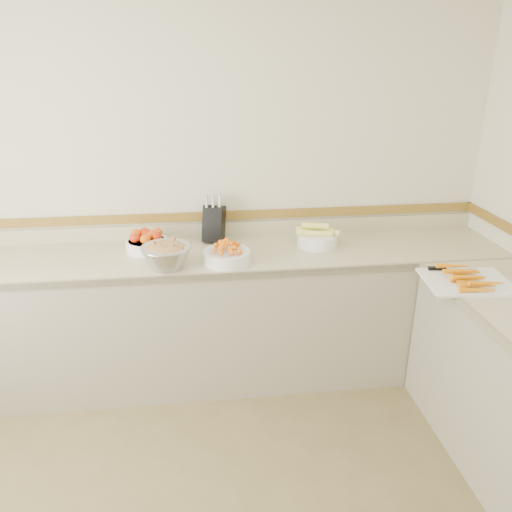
{
  "coord_description": "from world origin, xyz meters",
  "views": [
    {
      "loc": [
        0.02,
        -1.28,
        2.08
      ],
      "look_at": [
        0.35,
        1.35,
        1.0
      ],
      "focal_mm": 35.0,
      "sensor_mm": 36.0,
      "label": 1
    }
  ],
  "objects": [
    {
      "name": "back_wall",
      "position": [
        0.0,
        2.0,
        1.3
      ],
      "size": [
        4.0,
        0.0,
        4.0
      ],
      "primitive_type": "plane",
      "rotation": [
        1.57,
        0.0,
        0.0
      ],
      "color": "beige",
      "rests_on": "ground_plane"
    },
    {
      "name": "knife_block",
      "position": [
        0.13,
        1.9,
        1.03
      ],
      "size": [
        0.18,
        0.2,
        0.32
      ],
      "color": "black",
      "rests_on": "counter_back"
    },
    {
      "name": "cherry_tomato_bowl",
      "position": [
        0.19,
        1.52,
        0.95
      ],
      "size": [
        0.29,
        0.29,
        0.15
      ],
      "color": "white",
      "rests_on": "counter_back"
    },
    {
      "name": "rhubarb_bowl",
      "position": [
        -0.16,
        1.47,
        0.99
      ],
      "size": [
        0.3,
        0.3,
        0.17
      ],
      "color": "#B2B2BA",
      "rests_on": "counter_back"
    },
    {
      "name": "counter_back",
      "position": [
        0.0,
        1.68,
        0.45
      ],
      "size": [
        4.0,
        0.65,
        1.08
      ],
      "color": "#BFB58A",
      "rests_on": "ground_plane"
    },
    {
      "name": "corn_bowl",
      "position": [
        0.8,
        1.73,
        0.96
      ],
      "size": [
        0.29,
        0.26,
        0.16
      ],
      "color": "white",
      "rests_on": "counter_back"
    },
    {
      "name": "tomato_bowl",
      "position": [
        -0.3,
        1.78,
        0.96
      ],
      "size": [
        0.27,
        0.27,
        0.13
      ],
      "color": "white",
      "rests_on": "counter_back"
    },
    {
      "name": "cutting_board",
      "position": [
        1.49,
        1.06,
        0.92
      ],
      "size": [
        0.5,
        0.41,
        0.07
      ],
      "color": "white",
      "rests_on": "counter_right"
    }
  ]
}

